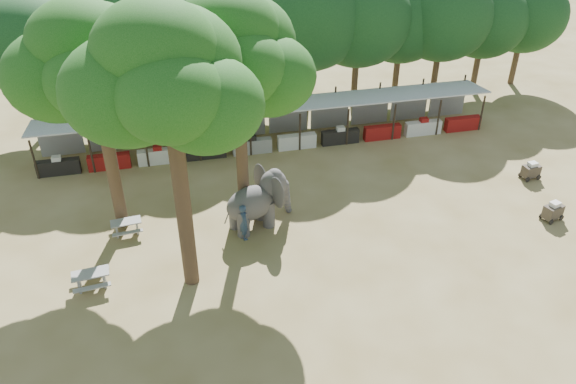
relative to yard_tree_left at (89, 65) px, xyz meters
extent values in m
plane|color=brown|center=(9.13, -7.19, -8.20)|extent=(100.00, 100.00, 0.00)
cube|color=#ACADB3|center=(9.13, 6.81, -5.70)|extent=(28.00, 2.99, 0.39)
cylinder|color=#2D2319|center=(-3.47, 5.46, -7.00)|extent=(0.12, 0.12, 2.40)
cylinder|color=#2D2319|center=(-3.47, 8.16, -6.80)|extent=(0.12, 0.12, 2.80)
cube|color=black|center=(-3.47, 5.71, -7.75)|extent=(2.38, 0.50, 0.90)
cube|color=gray|center=(-3.47, 8.11, -7.20)|extent=(2.52, 0.12, 2.00)
cylinder|color=#2D2319|center=(-0.67, 5.46, -7.00)|extent=(0.12, 0.12, 2.40)
cylinder|color=#2D2319|center=(-0.67, 8.16, -6.80)|extent=(0.12, 0.12, 2.80)
cube|color=maroon|center=(-0.67, 5.71, -7.75)|extent=(2.38, 0.50, 0.90)
cube|color=gray|center=(-0.67, 8.11, -7.20)|extent=(2.52, 0.12, 2.00)
cylinder|color=#2D2319|center=(2.13, 5.46, -7.00)|extent=(0.12, 0.12, 2.40)
cylinder|color=#2D2319|center=(2.13, 8.16, -6.80)|extent=(0.12, 0.12, 2.80)
cube|color=silver|center=(2.13, 5.71, -7.75)|extent=(2.38, 0.50, 0.90)
cube|color=gray|center=(2.13, 8.11, -7.20)|extent=(2.52, 0.12, 2.00)
cylinder|color=#2D2319|center=(4.93, 5.46, -7.00)|extent=(0.12, 0.12, 2.40)
cylinder|color=#2D2319|center=(4.93, 8.16, -6.80)|extent=(0.12, 0.12, 2.80)
cube|color=black|center=(4.93, 5.71, -7.75)|extent=(2.38, 0.50, 0.90)
cube|color=gray|center=(4.93, 8.11, -7.20)|extent=(2.52, 0.12, 2.00)
cylinder|color=#2D2319|center=(7.73, 5.46, -7.00)|extent=(0.12, 0.12, 2.40)
cylinder|color=#2D2319|center=(7.73, 8.16, -6.80)|extent=(0.12, 0.12, 2.80)
cube|color=gray|center=(7.73, 5.71, -7.75)|extent=(2.38, 0.50, 0.90)
cube|color=gray|center=(7.73, 8.11, -7.20)|extent=(2.52, 0.12, 2.00)
cylinder|color=#2D2319|center=(10.53, 5.46, -7.00)|extent=(0.12, 0.12, 2.40)
cylinder|color=#2D2319|center=(10.53, 8.16, -6.80)|extent=(0.12, 0.12, 2.80)
cube|color=silver|center=(10.53, 5.71, -7.75)|extent=(2.38, 0.50, 0.90)
cube|color=gray|center=(10.53, 8.11, -7.20)|extent=(2.52, 0.12, 2.00)
cylinder|color=#2D2319|center=(13.33, 5.46, -7.00)|extent=(0.12, 0.12, 2.40)
cylinder|color=#2D2319|center=(13.33, 8.16, -6.80)|extent=(0.12, 0.12, 2.80)
cube|color=black|center=(13.33, 5.71, -7.75)|extent=(2.38, 0.50, 0.90)
cube|color=gray|center=(13.33, 8.11, -7.20)|extent=(2.52, 0.12, 2.00)
cylinder|color=#2D2319|center=(16.13, 5.46, -7.00)|extent=(0.12, 0.12, 2.40)
cylinder|color=#2D2319|center=(16.13, 8.16, -6.80)|extent=(0.12, 0.12, 2.80)
cube|color=maroon|center=(16.13, 5.71, -7.75)|extent=(2.38, 0.50, 0.90)
cube|color=gray|center=(16.13, 8.11, -7.20)|extent=(2.52, 0.12, 2.00)
cylinder|color=#2D2319|center=(18.93, 5.46, -7.00)|extent=(0.12, 0.12, 2.40)
cylinder|color=#2D2319|center=(18.93, 8.16, -6.80)|extent=(0.12, 0.12, 2.80)
cube|color=silver|center=(18.93, 5.71, -7.75)|extent=(2.38, 0.50, 0.90)
cube|color=gray|center=(18.93, 8.11, -7.20)|extent=(2.52, 0.12, 2.00)
cylinder|color=#2D2319|center=(21.73, 5.46, -7.00)|extent=(0.12, 0.12, 2.40)
cylinder|color=#2D2319|center=(21.73, 8.16, -6.80)|extent=(0.12, 0.12, 2.80)
cube|color=maroon|center=(21.73, 5.71, -7.75)|extent=(2.38, 0.50, 0.90)
cube|color=gray|center=(21.73, 8.11, -7.20)|extent=(2.52, 0.12, 2.00)
cylinder|color=#332316|center=(0.13, -0.19, -3.60)|extent=(0.60, 0.60, 9.20)
cone|color=#332316|center=(0.13, -0.19, 1.00)|extent=(0.57, 0.57, 2.88)
ellipsoid|color=#0E430C|center=(-1.27, 0.11, -0.38)|extent=(4.80, 4.80, 3.94)
ellipsoid|color=#0E430C|center=(1.33, -0.79, -0.78)|extent=(4.20, 4.20, 3.44)
ellipsoid|color=#0E430C|center=(0.33, 0.91, 0.22)|extent=(5.20, 5.20, 4.26)
ellipsoid|color=#0E430C|center=(0.13, -1.49, -0.08)|extent=(3.80, 3.80, 3.12)
ellipsoid|color=#0E430C|center=(-0.17, 0.01, 1.02)|extent=(4.40, 4.40, 3.61)
cylinder|color=#332316|center=(3.13, -5.19, -3.00)|extent=(0.64, 0.64, 10.40)
cone|color=#332316|center=(3.13, -5.19, 2.20)|extent=(0.61, 0.61, 3.25)
ellipsoid|color=#0E430C|center=(1.73, -4.89, 0.64)|extent=(4.80, 4.80, 3.94)
ellipsoid|color=#0E430C|center=(4.33, -5.79, 0.24)|extent=(4.20, 4.20, 3.44)
ellipsoid|color=#0E430C|center=(3.33, -4.09, 1.24)|extent=(5.20, 5.20, 4.26)
ellipsoid|color=#0E430C|center=(3.13, -6.49, 0.94)|extent=(3.80, 3.80, 3.12)
ellipsoid|color=#0E430C|center=(2.83, -4.99, 2.04)|extent=(4.40, 4.40, 3.61)
cylinder|color=#332316|center=(6.13, -1.19, -3.40)|extent=(0.56, 0.56, 9.60)
cone|color=#332316|center=(6.13, -1.19, 1.40)|extent=(0.53, 0.53, 3.00)
ellipsoid|color=#0E430C|center=(4.73, -0.89, -0.04)|extent=(4.80, 4.80, 3.94)
ellipsoid|color=#0E430C|center=(7.33, -1.79, -0.44)|extent=(4.20, 4.20, 3.44)
ellipsoid|color=#0E430C|center=(6.33, -0.09, 0.56)|extent=(5.20, 5.20, 4.26)
ellipsoid|color=#0E430C|center=(6.13, -2.49, 0.26)|extent=(3.80, 3.80, 3.12)
ellipsoid|color=#0E430C|center=(5.83, -0.99, 1.36)|extent=(4.40, 4.40, 3.61)
cylinder|color=#332316|center=(-4.20, 11.81, -6.33)|extent=(0.44, 0.44, 3.74)
ellipsoid|color=black|center=(-4.20, 11.81, -2.68)|extent=(6.46, 5.95, 5.61)
cylinder|color=#332316|center=(-0.87, 11.81, -6.33)|extent=(0.44, 0.44, 3.74)
ellipsoid|color=black|center=(-0.87, 11.81, -2.68)|extent=(6.46, 5.95, 5.61)
cylinder|color=#332316|center=(2.47, 11.81, -6.33)|extent=(0.44, 0.44, 3.74)
ellipsoid|color=black|center=(2.47, 11.81, -2.68)|extent=(6.46, 5.95, 5.61)
cylinder|color=#332316|center=(5.80, 11.81, -6.33)|extent=(0.44, 0.44, 3.74)
ellipsoid|color=black|center=(5.80, 11.81, -2.68)|extent=(6.46, 5.95, 5.61)
cylinder|color=#332316|center=(9.13, 11.81, -6.33)|extent=(0.44, 0.44, 3.74)
ellipsoid|color=black|center=(9.13, 11.81, -2.68)|extent=(6.46, 5.95, 5.61)
cylinder|color=#332316|center=(12.47, 11.81, -6.33)|extent=(0.44, 0.44, 3.74)
ellipsoid|color=black|center=(12.47, 11.81, -2.68)|extent=(6.46, 5.95, 5.61)
cylinder|color=#332316|center=(15.80, 11.81, -6.33)|extent=(0.44, 0.44, 3.74)
ellipsoid|color=black|center=(15.80, 11.81, -2.68)|extent=(6.46, 5.95, 5.61)
cylinder|color=#332316|center=(19.13, 11.81, -6.33)|extent=(0.44, 0.44, 3.74)
ellipsoid|color=black|center=(19.13, 11.81, -2.68)|extent=(6.46, 5.95, 5.61)
cylinder|color=#332316|center=(22.47, 11.81, -6.33)|extent=(0.44, 0.44, 3.74)
ellipsoid|color=black|center=(22.47, 11.81, -2.68)|extent=(6.46, 5.95, 5.61)
cylinder|color=#332316|center=(25.80, 11.81, -6.33)|extent=(0.44, 0.44, 3.74)
ellipsoid|color=black|center=(25.80, 11.81, -2.68)|extent=(6.46, 5.95, 5.61)
cylinder|color=#332316|center=(29.13, 11.81, -6.33)|extent=(0.44, 0.44, 3.74)
ellipsoid|color=black|center=(29.13, 11.81, -2.68)|extent=(6.46, 5.95, 5.61)
ellipsoid|color=#3D3B3B|center=(6.40, -1.81, -6.83)|extent=(3.00, 2.36, 1.70)
cylinder|color=#3D3B3B|center=(5.87, -2.44, -7.49)|extent=(0.78, 0.78, 1.42)
cylinder|color=#3D3B3B|center=(5.59, -1.68, -7.49)|extent=(0.78, 0.78, 1.42)
cylinder|color=#3D3B3B|center=(7.22, -1.93, -7.49)|extent=(0.78, 0.78, 1.42)
cylinder|color=#3D3B3B|center=(6.94, -1.17, -7.49)|extent=(0.78, 0.78, 1.42)
ellipsoid|color=#3D3B3B|center=(7.57, -1.37, -6.22)|extent=(1.77, 1.61, 1.58)
ellipsoid|color=#3D3B3B|center=(7.62, -2.17, -6.18)|extent=(0.68, 1.30, 1.62)
ellipsoid|color=#3D3B3B|center=(7.07, -0.73, -6.18)|extent=(0.68, 1.30, 1.62)
cone|color=#3D3B3B|center=(8.29, -1.10, -7.31)|extent=(0.83, 0.83, 1.78)
imported|color=#26384C|center=(5.89, -2.66, -7.26)|extent=(0.48, 0.69, 1.88)
cube|color=gray|center=(-1.05, -4.62, -7.46)|extent=(1.61, 0.88, 0.06)
cube|color=gray|center=(-1.56, -4.68, -7.84)|extent=(0.17, 0.62, 0.72)
cube|color=gray|center=(-0.54, -4.57, -7.84)|extent=(0.17, 0.62, 0.72)
cube|color=gray|center=(-0.99, -5.18, -7.77)|extent=(1.56, 0.42, 0.05)
cube|color=gray|center=(-1.11, -4.06, -7.77)|extent=(1.56, 0.42, 0.05)
cube|color=gray|center=(0.37, -1.01, -7.51)|extent=(1.49, 0.80, 0.06)
cube|color=gray|center=(-0.10, -1.05, -7.87)|extent=(0.15, 0.58, 0.67)
cube|color=gray|center=(0.85, -0.96, -7.87)|extent=(0.15, 0.58, 0.67)
cube|color=gray|center=(0.42, -1.53, -7.80)|extent=(1.45, 0.37, 0.05)
cube|color=gray|center=(0.32, -0.49, -7.80)|extent=(1.45, 0.37, 0.05)
cube|color=#322A22|center=(21.23, -4.64, -7.72)|extent=(1.08, 0.82, 0.67)
cylinder|color=black|center=(20.96, -5.05, -8.06)|extent=(0.29, 0.14, 0.29)
cylinder|color=black|center=(21.69, -4.84, -8.06)|extent=(0.29, 0.14, 0.29)
cylinder|color=black|center=(20.78, -4.45, -8.06)|extent=(0.29, 0.14, 0.29)
cylinder|color=black|center=(21.51, -4.23, -8.06)|extent=(0.29, 0.14, 0.29)
cube|color=silver|center=(21.23, -4.64, -7.29)|extent=(0.57, 0.50, 0.24)
cube|color=#322A22|center=(22.51, -0.80, -7.73)|extent=(1.00, 0.67, 0.66)
cylinder|color=black|center=(22.16, -1.16, -8.06)|extent=(0.29, 0.09, 0.28)
cylinder|color=black|center=(22.92, -1.07, -8.06)|extent=(0.29, 0.09, 0.28)
cylinder|color=black|center=(22.09, -0.54, -8.06)|extent=(0.29, 0.09, 0.28)
cylinder|color=black|center=(22.85, -0.45, -8.06)|extent=(0.29, 0.09, 0.28)
cube|color=silver|center=(22.51, -0.80, -7.30)|extent=(0.51, 0.43, 0.24)
camera|label=1|loc=(3.00, -24.23, 8.22)|focal=35.00mm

